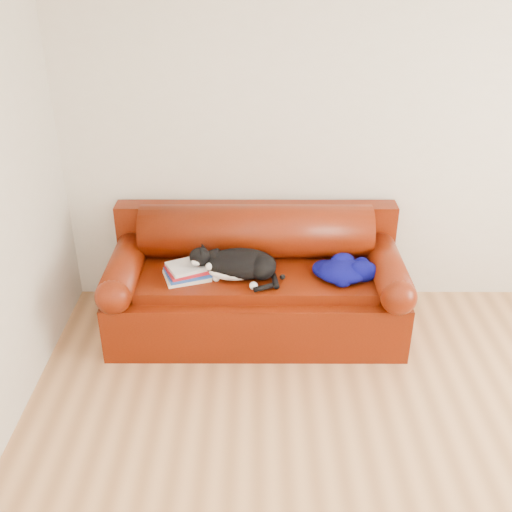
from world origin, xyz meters
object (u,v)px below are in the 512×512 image
Objects in this scene: cat at (238,265)px; sofa_base at (256,300)px; book_stack at (188,271)px; blanket at (344,270)px.

sofa_base is at bearing 62.23° from cat.
blanket is at bearing 0.26° from book_stack.
cat is (-0.12, -0.11, 0.36)m from sofa_base.
book_stack is at bearing -179.74° from blanket.
blanket is at bearing 19.72° from cat.
book_stack reaches higher than sofa_base.
cat reaches higher than sofa_base.
blanket is at bearing -9.82° from sofa_base.
sofa_base is 0.58m from book_stack.
sofa_base is at bearing 170.18° from blanket.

